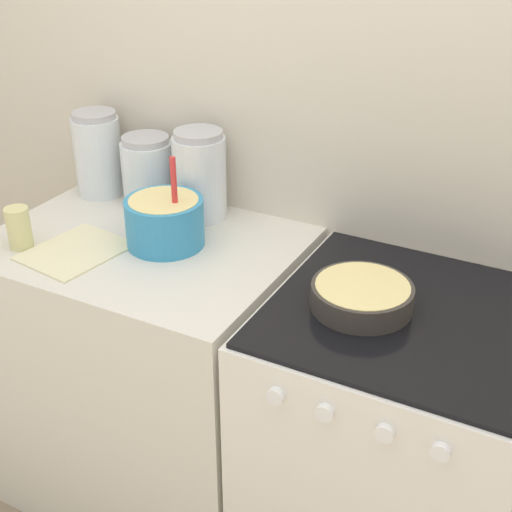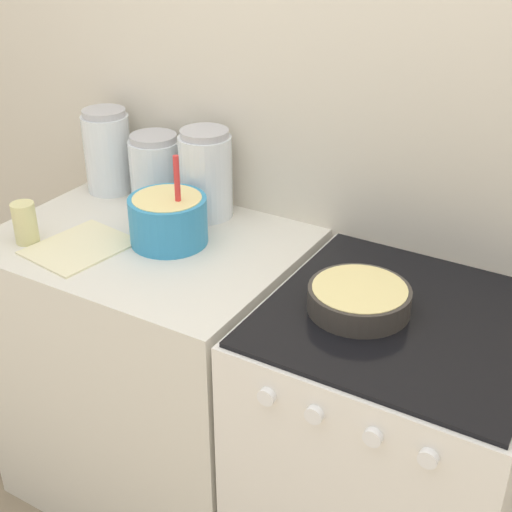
{
  "view_description": "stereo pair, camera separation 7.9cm",
  "coord_description": "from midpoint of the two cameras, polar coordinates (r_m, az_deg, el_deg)",
  "views": [
    {
      "loc": [
        0.69,
        -1.09,
        1.83
      ],
      "look_at": [
        -0.06,
        0.32,
        0.97
      ],
      "focal_mm": 50.0,
      "sensor_mm": 36.0,
      "label": 1
    },
    {
      "loc": [
        0.75,
        -1.05,
        1.83
      ],
      "look_at": [
        -0.06,
        0.32,
        0.97
      ],
      "focal_mm": 50.0,
      "sensor_mm": 36.0,
      "label": 2
    }
  ],
  "objects": [
    {
      "name": "wall_back",
      "position": [
        1.99,
        5.22,
        9.83
      ],
      "size": [
        4.7,
        0.05,
        2.4
      ],
      "color": "beige",
      "rests_on": "ground_plane"
    },
    {
      "name": "countertop_cabinet",
      "position": [
        2.27,
        -9.27,
        -9.21
      ],
      "size": [
        0.85,
        0.65,
        0.92
      ],
      "color": "silver",
      "rests_on": "ground_plane"
    },
    {
      "name": "stove",
      "position": [
        2.0,
        9.49,
        -15.53
      ],
      "size": [
        0.65,
        0.67,
        0.92
      ],
      "color": "white",
      "rests_on": "ground_plane"
    },
    {
      "name": "mixing_bowl",
      "position": [
        1.97,
        -8.46,
        2.93
      ],
      "size": [
        0.22,
        0.22,
        0.26
      ],
      "color": "#338CBF",
      "rests_on": "countertop_cabinet"
    },
    {
      "name": "baking_pan",
      "position": [
        1.7,
        7.16,
        -3.17
      ],
      "size": [
        0.24,
        0.24,
        0.06
      ],
      "color": "#38332D",
      "rests_on": "stove"
    },
    {
      "name": "storage_jar_left",
      "position": [
        2.33,
        -13.44,
        7.55
      ],
      "size": [
        0.15,
        0.15,
        0.27
      ],
      "color": "silver",
      "rests_on": "countertop_cabinet"
    },
    {
      "name": "storage_jar_middle",
      "position": [
        2.22,
        -9.65,
        6.34
      ],
      "size": [
        0.16,
        0.16,
        0.22
      ],
      "color": "silver",
      "rests_on": "countertop_cabinet"
    },
    {
      "name": "storage_jar_right",
      "position": [
        2.11,
        -5.58,
        6.02
      ],
      "size": [
        0.16,
        0.16,
        0.27
      ],
      "color": "silver",
      "rests_on": "countertop_cabinet"
    },
    {
      "name": "tin_can",
      "position": [
        2.06,
        -19.49,
        2.12
      ],
      "size": [
        0.07,
        0.07,
        0.12
      ],
      "color": "beige",
      "rests_on": "countertop_cabinet"
    },
    {
      "name": "recipe_page",
      "position": [
        2.01,
        -15.33,
        0.36
      ],
      "size": [
        0.25,
        0.29,
        0.01
      ],
      "color": "beige",
      "rests_on": "countertop_cabinet"
    }
  ]
}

